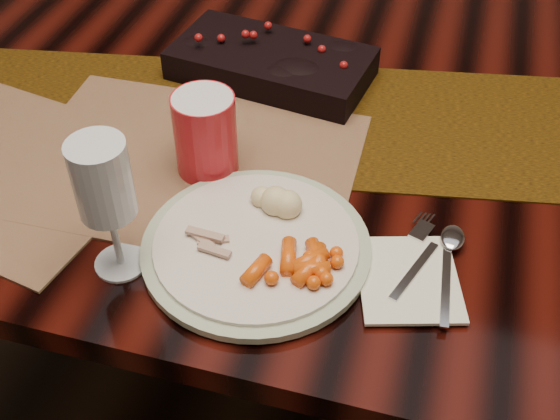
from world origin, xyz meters
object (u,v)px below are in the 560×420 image
(turkey_shreds, at_px, (209,240))
(red_cup, at_px, (205,134))
(mashed_potatoes, at_px, (274,199))
(baby_carrots, at_px, (288,261))
(wine_glass, at_px, (109,209))
(dining_table, at_px, (328,274))
(napkin, at_px, (408,279))
(placemat_main, at_px, (189,163))
(centerpiece, at_px, (271,59))
(dinner_plate, at_px, (256,246))

(turkey_shreds, height_order, red_cup, red_cup)
(mashed_potatoes, bearing_deg, turkey_shreds, -126.55)
(baby_carrots, bearing_deg, wine_glass, -170.25)
(dining_table, distance_m, napkin, 0.52)
(baby_carrots, distance_m, turkey_shreds, 0.10)
(placemat_main, distance_m, red_cup, 0.07)
(placemat_main, bearing_deg, baby_carrots, -42.38)
(baby_carrots, relative_size, mashed_potatoes, 1.37)
(centerpiece, xyz_separation_m, wine_glass, (-0.06, -0.46, 0.06))
(centerpiece, distance_m, mashed_potatoes, 0.35)
(centerpiece, distance_m, red_cup, 0.26)
(dining_table, height_order, wine_glass, wine_glass)
(centerpiece, distance_m, placemat_main, 0.26)
(turkey_shreds, xyz_separation_m, napkin, (0.25, 0.02, -0.02))
(centerpiece, bearing_deg, napkin, -53.93)
(centerpiece, xyz_separation_m, napkin, (0.29, -0.39, -0.03))
(placemat_main, distance_m, dinner_plate, 0.20)
(mashed_potatoes, height_order, turkey_shreds, mashed_potatoes)
(napkin, xyz_separation_m, red_cup, (-0.31, 0.14, 0.06))
(dinner_plate, height_order, baby_carrots, baby_carrots)
(dining_table, distance_m, red_cup, 0.50)
(baby_carrots, relative_size, turkey_shreds, 1.35)
(centerpiece, relative_size, wine_glass, 1.71)
(red_cup, relative_size, wine_glass, 0.63)
(placemat_main, bearing_deg, dining_table, 41.89)
(dining_table, distance_m, turkey_shreds, 0.53)
(placemat_main, height_order, mashed_potatoes, mashed_potatoes)
(dinner_plate, relative_size, red_cup, 2.43)
(dinner_plate, bearing_deg, centerpiece, 103.33)
(placemat_main, height_order, dinner_plate, dinner_plate)
(centerpiece, relative_size, red_cup, 2.70)
(napkin, relative_size, red_cup, 1.16)
(centerpiece, distance_m, dinner_plate, 0.41)
(dinner_plate, distance_m, mashed_potatoes, 0.07)
(dinner_plate, distance_m, napkin, 0.19)
(centerpiece, xyz_separation_m, red_cup, (-0.02, -0.26, 0.03))
(placemat_main, bearing_deg, red_cup, -8.91)
(turkey_shreds, bearing_deg, napkin, 5.04)
(centerpiece, height_order, red_cup, red_cup)
(baby_carrots, xyz_separation_m, mashed_potatoes, (-0.04, 0.09, 0.01))
(napkin, bearing_deg, mashed_potatoes, 145.72)
(dining_table, xyz_separation_m, red_cup, (-0.15, -0.18, 0.44))
(dining_table, bearing_deg, dinner_plate, -97.23)
(centerpiece, distance_m, napkin, 0.49)
(placemat_main, relative_size, wine_glass, 2.53)
(placemat_main, xyz_separation_m, mashed_potatoes, (0.15, -0.08, 0.04))
(dinner_plate, relative_size, baby_carrots, 2.97)
(dinner_plate, height_order, wine_glass, wine_glass)
(placemat_main, height_order, baby_carrots, baby_carrots)
(dining_table, bearing_deg, centerpiece, 149.30)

